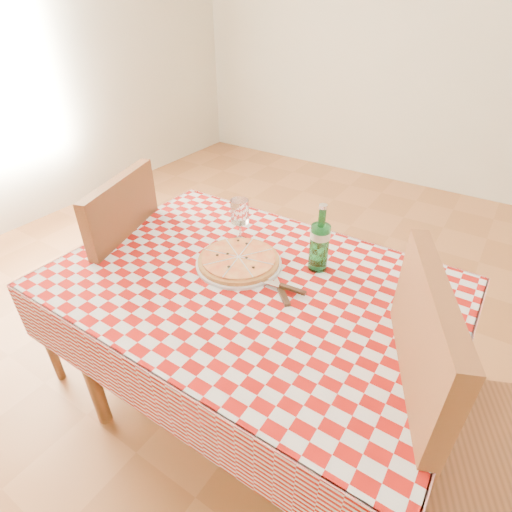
{
  "coord_description": "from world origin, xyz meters",
  "views": [
    {
      "loc": [
        0.59,
        -0.86,
        1.55
      ],
      "look_at": [
        -0.02,
        0.06,
        0.82
      ],
      "focal_mm": 28.0,
      "sensor_mm": 36.0,
      "label": 1
    }
  ],
  "objects_px": {
    "dining_table": "(251,305)",
    "chair_far": "(112,269)",
    "wine_glass": "(240,221)",
    "chair_near": "(443,423)",
    "pizza_plate": "(239,260)",
    "water_bottle": "(320,238)"
  },
  "relations": [
    {
      "from": "chair_near",
      "to": "pizza_plate",
      "type": "xyz_separation_m",
      "value": [
        -0.74,
        0.12,
        0.18
      ]
    },
    {
      "from": "chair_near",
      "to": "water_bottle",
      "type": "relative_size",
      "value": 4.36
    },
    {
      "from": "water_bottle",
      "to": "pizza_plate",
      "type": "bearing_deg",
      "value": -151.02
    },
    {
      "from": "chair_near",
      "to": "pizza_plate",
      "type": "distance_m",
      "value": 0.77
    },
    {
      "from": "dining_table",
      "to": "wine_glass",
      "type": "relative_size",
      "value": 7.02
    },
    {
      "from": "dining_table",
      "to": "chair_far",
      "type": "distance_m",
      "value": 0.7
    },
    {
      "from": "pizza_plate",
      "to": "water_bottle",
      "type": "bearing_deg",
      "value": 28.98
    },
    {
      "from": "chair_far",
      "to": "wine_glass",
      "type": "height_order",
      "value": "chair_far"
    },
    {
      "from": "wine_glass",
      "to": "pizza_plate",
      "type": "bearing_deg",
      "value": -56.83
    },
    {
      "from": "chair_far",
      "to": "dining_table",
      "type": "bearing_deg",
      "value": 165.11
    },
    {
      "from": "chair_near",
      "to": "wine_glass",
      "type": "bearing_deg",
      "value": 139.31
    },
    {
      "from": "wine_glass",
      "to": "dining_table",
      "type": "bearing_deg",
      "value": -47.11
    },
    {
      "from": "dining_table",
      "to": "water_bottle",
      "type": "xyz_separation_m",
      "value": [
        0.15,
        0.19,
        0.22
      ]
    },
    {
      "from": "dining_table",
      "to": "chair_far",
      "type": "bearing_deg",
      "value": -176.77
    },
    {
      "from": "dining_table",
      "to": "chair_near",
      "type": "relative_size",
      "value": 1.15
    },
    {
      "from": "chair_far",
      "to": "pizza_plate",
      "type": "bearing_deg",
      "value": 171.18
    },
    {
      "from": "chair_near",
      "to": "pizza_plate",
      "type": "height_order",
      "value": "chair_near"
    },
    {
      "from": "wine_glass",
      "to": "chair_near",
      "type": "bearing_deg",
      "value": -16.87
    },
    {
      "from": "chair_far",
      "to": "pizza_plate",
      "type": "height_order",
      "value": "chair_far"
    },
    {
      "from": "chair_near",
      "to": "chair_far",
      "type": "xyz_separation_m",
      "value": [
        -1.34,
        0.02,
        -0.04
      ]
    },
    {
      "from": "dining_table",
      "to": "chair_far",
      "type": "relative_size",
      "value": 1.22
    },
    {
      "from": "chair_far",
      "to": "pizza_plate",
      "type": "xyz_separation_m",
      "value": [
        0.6,
        0.1,
        0.21
      ]
    }
  ]
}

